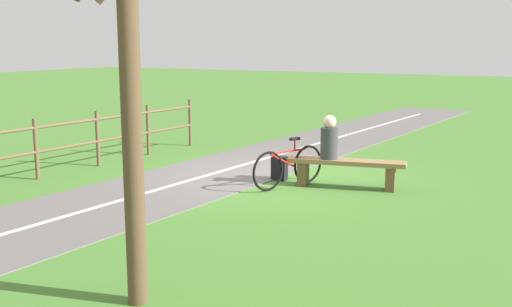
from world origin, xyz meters
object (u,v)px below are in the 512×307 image
at_px(backpack, 280,168).
at_px(tree_far_right, 131,130).
at_px(bench, 346,168).
at_px(bicycle, 289,167).
at_px(person_seated, 329,139).

relative_size(backpack, tree_far_right, 0.11).
xyz_separation_m(bench, bicycle, (0.93, 0.45, 0.01)).
bearing_deg(bicycle, bench, 136.53).
bearing_deg(backpack, person_seated, 176.79).
height_order(bench, bicycle, bicycle).
height_order(person_seated, bicycle, person_seated).
bearing_deg(bench, person_seated, -0.00).
relative_size(bench, backpack, 4.70).
bearing_deg(tree_far_right, bicycle, -81.34).
bearing_deg(person_seated, backpack, -15.25).
relative_size(bicycle, backpack, 3.54).
distance_m(backpack, tree_far_right, 5.98).
distance_m(bench, bicycle, 1.03).
height_order(bench, tree_far_right, tree_far_right).
bearing_deg(backpack, tree_far_right, 101.88).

